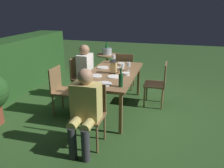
# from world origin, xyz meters

# --- Properties ---
(ground_plane) EXTENTS (16.00, 16.00, 0.00)m
(ground_plane) POSITION_xyz_m (0.00, 0.00, 0.00)
(ground_plane) COLOR #2D5123
(dining_table) EXTENTS (1.82, 0.88, 0.73)m
(dining_table) POSITION_xyz_m (0.00, 0.00, 0.67)
(dining_table) COLOR olive
(dining_table) RESTS_ON ground
(chair_head_near) EXTENTS (0.40, 0.42, 0.87)m
(chair_head_near) POSITION_xyz_m (-1.16, 0.00, 0.49)
(chair_head_near) COLOR brown
(chair_head_near) RESTS_ON ground
(person_in_mustard) EXTENTS (0.48, 0.38, 1.15)m
(person_in_mustard) POSITION_xyz_m (-1.35, 0.00, 0.64)
(person_in_mustard) COLOR tan
(person_in_mustard) RESTS_ON ground
(chair_side_right_b) EXTENTS (0.42, 0.40, 0.87)m
(chair_side_right_b) POSITION_xyz_m (0.41, 0.83, 0.49)
(chair_side_right_b) COLOR brown
(chair_side_right_b) RESTS_ON ground
(person_in_cream) EXTENTS (0.38, 0.47, 1.15)m
(person_in_cream) POSITION_xyz_m (0.41, 0.64, 0.64)
(person_in_cream) COLOR white
(person_in_cream) RESTS_ON ground
(chair_side_left_b) EXTENTS (0.42, 0.40, 0.87)m
(chair_side_left_b) POSITION_xyz_m (0.41, -0.83, 0.49)
(chair_side_left_b) COLOR brown
(chair_side_left_b) RESTS_ON ground
(chair_side_right_a) EXTENTS (0.42, 0.40, 0.87)m
(chair_side_right_a) POSITION_xyz_m (-0.41, 0.83, 0.49)
(chair_side_right_a) COLOR brown
(chair_side_right_a) RESTS_ON ground
(chair_head_far) EXTENTS (0.40, 0.42, 0.87)m
(chair_head_far) POSITION_xyz_m (1.16, 0.00, 0.49)
(chair_head_far) COLOR brown
(chair_head_far) RESTS_ON ground
(lantern_centerpiece) EXTENTS (0.15, 0.15, 0.27)m
(lantern_centerpiece) POSITION_xyz_m (-0.01, -0.03, 0.87)
(lantern_centerpiece) COLOR black
(lantern_centerpiece) RESTS_ON dining_table
(green_bottle_on_table) EXTENTS (0.07, 0.07, 0.29)m
(green_bottle_on_table) POSITION_xyz_m (-0.68, -0.33, 0.83)
(green_bottle_on_table) COLOR #144723
(green_bottle_on_table) RESTS_ON dining_table
(wine_glass_a) EXTENTS (0.08, 0.08, 0.17)m
(wine_glass_a) POSITION_xyz_m (0.06, -0.18, 0.84)
(wine_glass_a) COLOR silver
(wine_glass_a) RESTS_ON dining_table
(wine_glass_b) EXTENTS (0.08, 0.08, 0.17)m
(wine_glass_b) POSITION_xyz_m (0.21, -0.26, 0.84)
(wine_glass_b) COLOR silver
(wine_glass_b) RESTS_ON dining_table
(wine_glass_c) EXTENTS (0.08, 0.08, 0.17)m
(wine_glass_c) POSITION_xyz_m (0.75, 0.17, 0.84)
(wine_glass_c) COLOR silver
(wine_glass_c) RESTS_ON dining_table
(wine_glass_d) EXTENTS (0.08, 0.08, 0.17)m
(wine_glass_d) POSITION_xyz_m (-0.45, 0.35, 0.84)
(wine_glass_d) COLOR silver
(wine_glass_d) RESTS_ON dining_table
(plate_a) EXTENTS (0.22, 0.22, 0.01)m
(plate_a) POSITION_xyz_m (-0.24, -0.10, 0.73)
(plate_a) COLOR white
(plate_a) RESTS_ON dining_table
(plate_b) EXTENTS (0.21, 0.21, 0.01)m
(plate_b) POSITION_xyz_m (-0.27, 0.22, 0.73)
(plate_b) COLOR white
(plate_b) RESTS_ON dining_table
(plate_c) EXTENTS (0.23, 0.23, 0.01)m
(plate_c) POSITION_xyz_m (0.29, 0.27, 0.73)
(plate_c) COLOR white
(plate_c) RESTS_ON dining_table
(plate_d) EXTENTS (0.26, 0.26, 0.01)m
(plate_d) POSITION_xyz_m (-0.65, -0.04, 0.73)
(plate_d) COLOR white
(plate_d) RESTS_ON dining_table
(bowl_olives) EXTENTS (0.13, 0.13, 0.05)m
(bowl_olives) POSITION_xyz_m (-0.72, 0.30, 0.75)
(bowl_olives) COLOR #9E5138
(bowl_olives) RESTS_ON dining_table
(bowl_bread) EXTENTS (0.14, 0.14, 0.05)m
(bowl_bread) POSITION_xyz_m (0.60, -0.03, 0.75)
(bowl_bread) COLOR silver
(bowl_bread) RESTS_ON dining_table
(bowl_salad) EXTENTS (0.13, 0.13, 0.05)m
(bowl_salad) POSITION_xyz_m (-0.08, -0.28, 0.75)
(bowl_salad) COLOR silver
(bowl_salad) RESTS_ON dining_table
(bowl_dip) EXTENTS (0.11, 0.11, 0.05)m
(bowl_dip) POSITION_xyz_m (0.24, -0.06, 0.75)
(bowl_dip) COLOR silver
(bowl_dip) RESTS_ON dining_table
(side_table) EXTENTS (0.57, 0.57, 0.63)m
(side_table) POSITION_xyz_m (2.00, 0.70, 0.42)
(side_table) COLOR #937047
(side_table) RESTS_ON ground
(ice_bucket) EXTENTS (0.26, 0.26, 0.34)m
(ice_bucket) POSITION_xyz_m (2.00, 0.70, 0.73)
(ice_bucket) COLOR #B2B7BF
(ice_bucket) RESTS_ON side_table
(hedge_backdrop) EXTENTS (4.55, 0.70, 1.18)m
(hedge_backdrop) POSITION_xyz_m (0.00, 2.48, 0.59)
(hedge_backdrop) COLOR #234C1E
(hedge_backdrop) RESTS_ON ground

